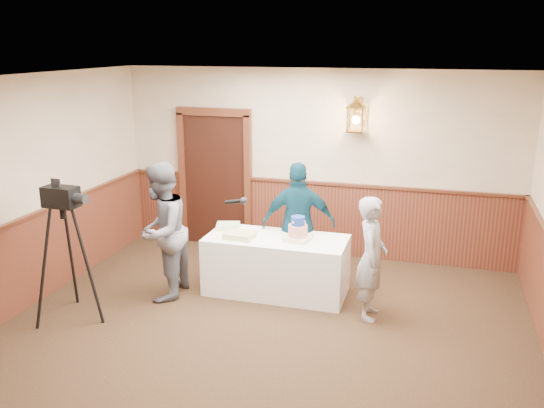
% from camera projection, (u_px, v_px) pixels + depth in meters
% --- Properties ---
extents(ground, '(7.00, 7.00, 0.00)m').
position_uv_depth(ground, '(239.00, 370.00, 5.74)').
color(ground, black).
rests_on(ground, ground).
extents(room_shell, '(6.02, 7.02, 2.81)m').
position_uv_depth(room_shell, '(247.00, 211.00, 5.76)').
color(room_shell, '#BCAC8D').
rests_on(room_shell, ground).
extents(display_table, '(1.80, 0.80, 0.75)m').
position_uv_depth(display_table, '(276.00, 265.00, 7.44)').
color(display_table, white).
rests_on(display_table, ground).
extents(tiered_cake, '(0.34, 0.34, 0.31)m').
position_uv_depth(tiered_cake, '(298.00, 231.00, 7.20)').
color(tiered_cake, beige).
rests_on(tiered_cake, display_table).
extents(sheet_cake_yellow, '(0.38, 0.30, 0.07)m').
position_uv_depth(sheet_cake_yellow, '(239.00, 235.00, 7.30)').
color(sheet_cake_yellow, '#CEC47B').
rests_on(sheet_cake_yellow, display_table).
extents(sheet_cake_green, '(0.36, 0.32, 0.07)m').
position_uv_depth(sheet_cake_green, '(228.00, 226.00, 7.68)').
color(sheet_cake_green, '#9FC68C').
rests_on(sheet_cake_green, display_table).
extents(interviewer, '(1.52, 0.88, 1.75)m').
position_uv_depth(interviewer, '(162.00, 231.00, 7.17)').
color(interviewer, slate).
rests_on(interviewer, ground).
extents(baker, '(0.39, 0.56, 1.48)m').
position_uv_depth(baker, '(371.00, 258.00, 6.67)').
color(baker, '#97989C').
rests_on(baker, ground).
extents(assistant_p, '(1.04, 0.63, 1.66)m').
position_uv_depth(assistant_p, '(299.00, 224.00, 7.64)').
color(assistant_p, '#0E384A').
rests_on(assistant_p, ground).
extents(tv_camera_rig, '(0.63, 0.59, 1.60)m').
position_uv_depth(tv_camera_rig, '(67.00, 261.00, 6.64)').
color(tv_camera_rig, black).
rests_on(tv_camera_rig, ground).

